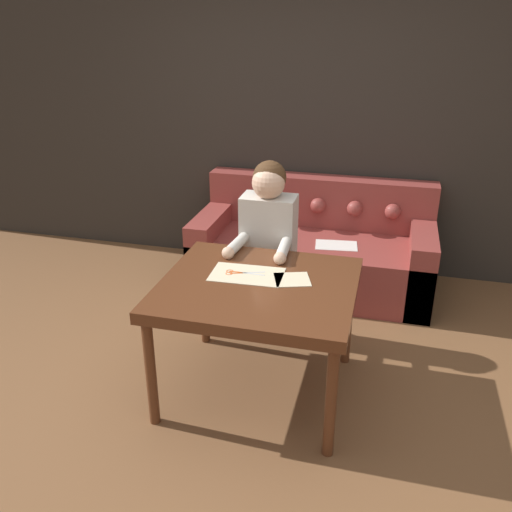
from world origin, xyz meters
name	(u,v)px	position (x,y,z in m)	size (l,w,h in m)	color
ground_plane	(235,384)	(0.00, 0.00, 0.00)	(16.00, 16.00, 0.00)	brown
wall_back	(298,121)	(0.00, 1.98, 1.30)	(8.00, 0.06, 2.60)	#2D2823
dining_table	(258,295)	(0.15, 0.00, 0.66)	(1.11, 0.99, 0.73)	#562D19
couch	(313,250)	(0.24, 1.53, 0.31)	(1.94, 0.90, 0.87)	brown
person	(268,250)	(0.05, 0.67, 0.65)	(0.41, 0.57, 1.27)	#33281E
pattern_paper_main	(247,274)	(0.06, 0.09, 0.74)	(0.43, 0.28, 0.00)	beige
pattern_paper_offcut	(292,280)	(0.33, 0.09, 0.74)	(0.25, 0.24, 0.00)	beige
scissors	(238,273)	(0.01, 0.09, 0.74)	(0.24, 0.10, 0.01)	silver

